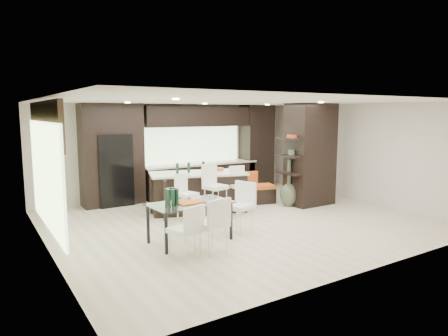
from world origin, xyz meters
TOP-DOWN VIEW (x-y plane):
  - ground at (0.00, 0.00)m, footprint 8.00×8.00m
  - back_wall at (0.00, 3.50)m, footprint 8.00×0.02m
  - left_wall at (-4.00, 0.00)m, footprint 0.02×7.00m
  - right_wall at (4.00, 0.00)m, footprint 0.02×7.00m
  - ceiling at (0.00, 0.00)m, footprint 8.00×7.00m
  - window_left at (-3.96, 0.20)m, footprint 0.04×3.20m
  - window_back at (0.60, 3.46)m, footprint 3.40×0.04m
  - stone_accent at (-3.93, 0.20)m, footprint 0.08×3.00m
  - ceiling_spots at (0.00, 0.25)m, footprint 4.00×3.00m
  - back_cabinetry at (0.50, 3.17)m, footprint 6.80×0.68m
  - refrigerator at (-1.90, 3.12)m, footprint 0.90×0.68m
  - partition_column at (2.60, 0.40)m, footprint 1.20×0.80m
  - kitchen_island at (-0.32, 1.29)m, footprint 2.56×1.68m
  - stool_left at (-1.05, 0.48)m, footprint 0.51×0.51m
  - stool_mid at (-0.32, 0.45)m, footprint 0.55×0.55m
  - stool_right at (0.40, 0.47)m, footprint 0.43×0.43m
  - bench at (1.30, 1.29)m, footprint 1.39×0.82m
  - floor_vase at (1.94, 0.47)m, footprint 0.57×0.57m
  - dining_table at (-1.61, -0.73)m, footprint 1.62×0.98m
  - chair_near at (-1.61, -1.50)m, footprint 0.57×0.57m
  - chair_far at (-2.10, -1.48)m, footprint 0.59×0.59m
  - chair_end at (-0.48, -0.73)m, footprint 0.65×0.65m

SIDE VIEW (x-z plane):
  - ground at x=0.00m, z-range 0.00..0.00m
  - bench at x=1.30m, z-range 0.00..0.50m
  - dining_table at x=-1.61m, z-range 0.00..0.76m
  - chair_far at x=-2.10m, z-range 0.00..0.86m
  - stool_left at x=-1.05m, z-range 0.00..0.89m
  - chair_near at x=-1.61m, z-range 0.00..0.93m
  - stool_right at x=0.40m, z-range 0.00..0.94m
  - chair_end at x=-0.48m, z-range 0.00..0.95m
  - kitchen_island at x=-0.32m, z-range 0.00..0.98m
  - stool_mid at x=-0.32m, z-range 0.00..1.03m
  - floor_vase at x=1.94m, z-range 0.00..1.24m
  - refrigerator at x=-1.90m, z-range 0.00..1.90m
  - back_wall at x=0.00m, z-range 0.00..2.70m
  - left_wall at x=-4.00m, z-range 0.00..2.70m
  - right_wall at x=4.00m, z-range 0.00..2.70m
  - window_left at x=-3.96m, z-range 0.40..2.30m
  - back_cabinetry at x=0.50m, z-range 0.00..2.70m
  - partition_column at x=2.60m, z-range 0.00..2.70m
  - window_back at x=0.60m, z-range 0.95..2.15m
  - stone_accent at x=-3.93m, z-range 1.85..2.65m
  - ceiling_spots at x=0.00m, z-range 2.67..2.69m
  - ceiling at x=0.00m, z-range 2.69..2.71m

